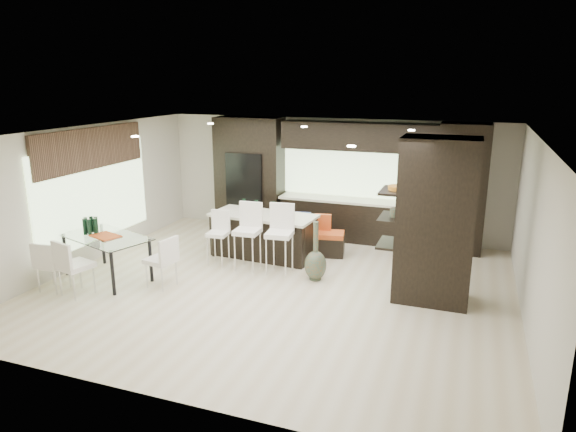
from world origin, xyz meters
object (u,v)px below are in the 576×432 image
at_px(bench, 313,243).
at_px(chair_near, 76,269).
at_px(stool_mid, 248,243).
at_px(stool_right, 280,246).
at_px(chair_far, 53,267).
at_px(stool_left, 218,243).
at_px(kitchen_island, 264,235).
at_px(floor_vase, 316,251).
at_px(dining_table, 107,257).
at_px(chair_end, 161,264).

xyz_separation_m(bench, chair_near, (-3.15, -3.36, 0.21)).
relative_size(stool_mid, stool_right, 0.98).
bearing_deg(chair_far, stool_left, 41.81).
height_order(kitchen_island, chair_far, kitchen_island).
height_order(stool_left, chair_far, stool_left).
xyz_separation_m(stool_right, floor_vase, (0.73, -0.08, 0.02)).
bearing_deg(chair_far, chair_near, -6.16).
distance_m(bench, floor_vase, 1.44).
bearing_deg(stool_mid, stool_right, -3.15).
bearing_deg(kitchen_island, bench, 30.44).
distance_m(dining_table, chair_far, 0.93).
bearing_deg(chair_end, chair_far, 125.11).
bearing_deg(chair_end, stool_mid, -29.02).
bearing_deg(stool_mid, kitchen_island, 87.30).
height_order(dining_table, chair_far, chair_far).
relative_size(stool_right, bench, 0.83).
bearing_deg(bench, stool_right, -113.31).
bearing_deg(stool_left, chair_far, -139.27).
bearing_deg(kitchen_island, chair_near, -123.16).
bearing_deg(dining_table, floor_vase, 37.13).
relative_size(stool_mid, bench, 0.81).
bearing_deg(bench, stool_left, -153.59).
bearing_deg(dining_table, chair_far, -105.75).
xyz_separation_m(stool_right, dining_table, (-2.88, -1.31, -0.13)).
height_order(bench, dining_table, dining_table).
xyz_separation_m(stool_left, chair_far, (-2.09, -2.13, -0.02)).
bearing_deg(chair_far, stool_mid, 33.55).
bearing_deg(chair_far, kitchen_island, 42.63).
distance_m(stool_right, floor_vase, 0.73).
distance_m(kitchen_island, stool_right, 1.03).
xyz_separation_m(bench, chair_end, (-2.01, -2.56, 0.18)).
bearing_deg(stool_mid, chair_near, -139.15).
bearing_deg(floor_vase, stool_left, 176.56).
height_order(stool_right, floor_vase, floor_vase).
relative_size(kitchen_island, stool_left, 2.47).
xyz_separation_m(stool_right, chair_far, (-3.40, -2.08, -0.12)).
relative_size(bench, chair_near, 1.41).
height_order(stool_mid, chair_end, stool_mid).
distance_m(floor_vase, chair_end, 2.75).
relative_size(stool_mid, chair_near, 1.15).
height_order(stool_left, dining_table, stool_left).
xyz_separation_m(dining_table, chair_near, (0.00, -0.80, 0.05)).
distance_m(stool_right, dining_table, 3.16).
xyz_separation_m(kitchen_island, stool_mid, (0.00, -0.79, 0.08)).
distance_m(kitchen_island, stool_left, 1.00).
bearing_deg(kitchen_island, floor_vase, -27.91).
distance_m(kitchen_island, floor_vase, 1.64).
relative_size(bench, dining_table, 0.77).
distance_m(kitchen_island, chair_far, 3.98).
bearing_deg(kitchen_island, dining_table, -132.26).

